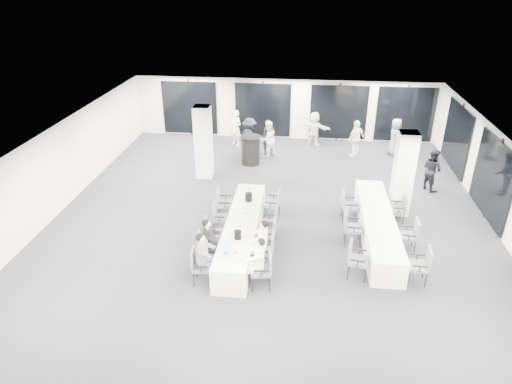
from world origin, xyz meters
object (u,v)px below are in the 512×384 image
chair_side_left_mid (350,225)px  standing_guest_c (249,134)px  ice_bucket_near (238,235)px  chair_side_left_near (355,257)px  chair_main_left_second (204,248)px  standing_guest_b (268,137)px  chair_side_left_far (347,203)px  standing_guest_d (356,136)px  chair_main_left_near (199,264)px  standing_guest_g (236,126)px  chair_main_right_near (264,267)px  ice_bucket_far (249,197)px  chair_side_right_far (400,207)px  standing_guest_a (269,135)px  chair_side_right_near (422,263)px  chair_main_right_mid (270,232)px  standing_guest_f (314,126)px  chair_main_left_far (222,201)px  chair_main_left_mid (211,231)px  chair_main_right_second (267,249)px  banquet_table_main (242,232)px  chair_main_right_fourth (271,221)px  cocktail_table (251,150)px  chair_side_right_mid (411,234)px  chair_main_left_fourth (218,215)px  standing_guest_h (432,167)px  chair_main_right_far (275,202)px  standing_guest_e (395,135)px

chair_side_left_mid → standing_guest_c: bearing=-148.8°
ice_bucket_near → chair_side_left_near: bearing=-5.6°
chair_main_left_second → standing_guest_b: standing_guest_b is taller
chair_side_left_far → standing_guest_d: standing_guest_d is taller
chair_main_left_near → standing_guest_g: bearing=177.3°
chair_main_right_near → chair_main_left_second: bearing=57.3°
standing_guest_c → ice_bucket_far: size_ratio=7.17×
chair_side_right_far → standing_guest_a: standing_guest_a is taller
chair_side_right_near → chair_side_left_mid: bearing=49.2°
chair_main_right_mid → standing_guest_f: (1.28, 8.84, 0.33)m
chair_main_left_far → chair_main_left_mid: bearing=-5.0°
chair_main_right_second → ice_bucket_far: bearing=17.7°
banquet_table_main → chair_main_right_fourth: chair_main_right_fourth is taller
chair_main_left_near → standing_guest_c: 9.05m
chair_side_left_near → ice_bucket_far: (-3.11, 2.56, 0.30)m
standing_guest_d → standing_guest_g: (-5.30, 0.80, 0.02)m
cocktail_table → chair_side_right_mid: 7.98m
chair_main_left_fourth → standing_guest_c: bearing=177.1°
chair_side_left_far → standing_guest_a: 6.24m
cocktail_table → chair_side_left_mid: cocktail_table is taller
chair_main_right_mid → standing_guest_h: standing_guest_h is taller
standing_guest_b → standing_guest_h: bearing=116.8°
chair_main_right_second → chair_side_left_far: bearing=-39.5°
chair_side_left_near → standing_guest_f: 9.97m
chair_main_left_far → standing_guest_d: (4.72, 5.95, 0.33)m
chair_main_right_mid → chair_side_left_far: bearing=-47.9°
chair_main_right_second → ice_bucket_far: 2.56m
standing_guest_b → standing_guest_g: (-1.57, 1.23, 0.04)m
chair_side_left_mid → standing_guest_c: size_ratio=0.56×
chair_side_left_mid → cocktail_table: bearing=-146.0°
cocktail_table → chair_main_right_far: (1.32, -4.44, -0.03)m
chair_main_left_far → chair_side_right_far: size_ratio=1.09×
standing_guest_f → chair_main_left_far: bearing=93.7°
chair_main_left_fourth → chair_side_left_near: (3.98, -1.94, 0.08)m
chair_side_left_far → chair_main_right_mid: bearing=-52.0°
chair_main_left_near → ice_bucket_far: bearing=159.0°
standing_guest_h → chair_side_left_near: bearing=119.4°
chair_side_right_mid → chair_main_left_mid: bearing=97.5°
chair_main_left_second → standing_guest_a: standing_guest_a is taller
cocktail_table → chair_main_left_far: size_ratio=1.19×
chair_main_left_second → chair_main_left_mid: (0.00, 0.89, -0.02)m
standing_guest_g → chair_side_right_near: bearing=-24.5°
chair_side_right_mid → standing_guest_a: standing_guest_a is taller
standing_guest_f → standing_guest_e: bearing=-167.6°
chair_main_right_fourth → standing_guest_a: standing_guest_a is taller
chair_side_left_far → ice_bucket_near: size_ratio=4.52×
chair_main_right_far → chair_main_left_mid: bearing=146.8°
chair_side_left_mid → standing_guest_f: bearing=-171.2°
chair_main_right_near → standing_guest_g: bearing=3.0°
cocktail_table → chair_main_left_mid: (-0.35, -6.45, -0.04)m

